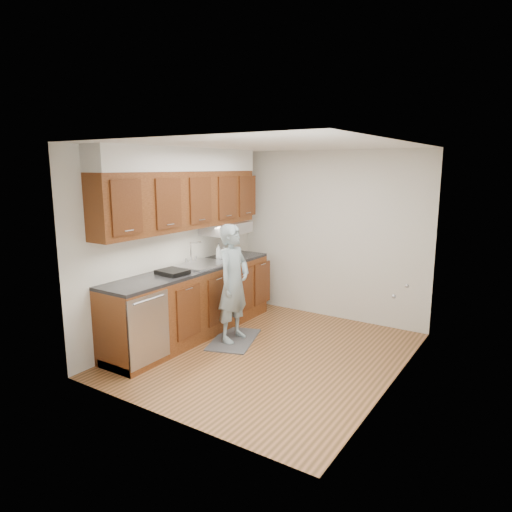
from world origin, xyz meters
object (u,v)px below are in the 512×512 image
(soap_bottle_c, at_px, (225,252))
(dish_rack, at_px, (172,272))
(soap_bottle_b, at_px, (224,253))
(soda_can, at_px, (231,256))
(person, at_px, (233,275))
(steel_can, at_px, (229,255))
(soap_bottle_a, at_px, (219,251))

(soap_bottle_c, relative_size, dish_rack, 0.43)
(soap_bottle_b, xyz_separation_m, soap_bottle_c, (-0.06, 0.11, -0.02))
(soda_can, bearing_deg, person, -52.17)
(soap_bottle_b, height_order, soda_can, soap_bottle_b)
(person, height_order, dish_rack, person)
(soap_bottle_c, bearing_deg, steel_can, -19.44)
(soap_bottle_a, relative_size, dish_rack, 0.67)
(person, distance_m, soap_bottle_a, 0.83)
(soap_bottle_b, distance_m, dish_rack, 1.12)
(soap_bottle_c, bearing_deg, dish_rack, -85.48)
(soap_bottle_a, xyz_separation_m, soap_bottle_c, (-0.00, 0.16, -0.04))
(soda_can, bearing_deg, soap_bottle_b, -169.70)
(soda_can, height_order, dish_rack, soda_can)
(soap_bottle_c, distance_m, soda_can, 0.20)
(soap_bottle_a, distance_m, steel_can, 0.16)
(steel_can, bearing_deg, person, -49.85)
(steel_can, bearing_deg, soap_bottle_b, -114.55)
(soap_bottle_a, bearing_deg, soap_bottle_c, 91.35)
(person, relative_size, soap_bottle_b, 9.36)
(soap_bottle_b, distance_m, soda_can, 0.12)
(soap_bottle_b, relative_size, steel_can, 1.59)
(soap_bottle_b, xyz_separation_m, soda_can, (0.11, 0.02, -0.04))
(steel_can, distance_m, dish_rack, 1.19)
(soap_bottle_a, xyz_separation_m, steel_can, (0.09, 0.12, -0.06))
(soda_can, bearing_deg, soap_bottle_a, -157.99)
(soap_bottle_a, relative_size, soda_can, 2.06)
(person, xyz_separation_m, soda_can, (-0.45, 0.58, 0.11))
(soda_can, height_order, steel_can, steel_can)
(person, bearing_deg, steel_can, 38.02)
(soap_bottle_a, xyz_separation_m, soda_can, (0.17, 0.07, -0.06))
(soda_can, bearing_deg, soap_bottle_c, 154.62)
(person, distance_m, soap_bottle_c, 0.93)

